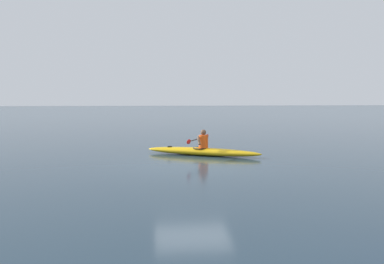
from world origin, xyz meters
name	(u,v)px	position (x,y,z in m)	size (l,w,h in m)	color
ground_plane	(192,165)	(0.00, 0.00, 0.00)	(160.00, 160.00, 0.00)	#233847
kayak	(202,151)	(-0.59, -2.02, 0.15)	(4.36, 2.57, 0.29)	#EAB214
kayaker	(203,140)	(-0.60, -2.02, 0.59)	(1.13, 2.25, 0.70)	#E04C14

